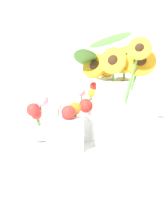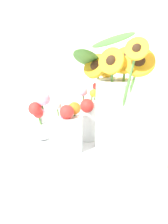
{
  "view_description": "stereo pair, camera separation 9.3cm",
  "coord_description": "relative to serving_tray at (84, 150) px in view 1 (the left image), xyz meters",
  "views": [
    {
      "loc": [
        0.43,
        -0.76,
        0.37
      ],
      "look_at": [
        0.02,
        0.04,
        0.13
      ],
      "focal_mm": 50.0,
      "sensor_mm": 36.0,
      "label": 1
    },
    {
      "loc": [
        0.51,
        -0.71,
        0.37
      ],
      "look_at": [
        0.02,
        0.04,
        0.13
      ],
      "focal_mm": 50.0,
      "sensor_mm": 36.0,
      "label": 2
    }
  ],
  "objects": [
    {
      "name": "mason_jar_sunflowers",
      "position": [
        0.08,
        0.04,
        0.16
      ],
      "size": [
        0.25,
        0.24,
        0.35
      ],
      "color": "silver",
      "rests_on": "serving_tray"
    },
    {
      "name": "vase_bulb_right",
      "position": [
        -0.14,
        -0.03,
        0.08
      ],
      "size": [
        0.07,
        0.08,
        0.16
      ],
      "color": "white",
      "rests_on": "serving_tray"
    },
    {
      "name": "serving_tray",
      "position": [
        0.0,
        0.0,
        0.0
      ],
      "size": [
        0.51,
        0.51,
        0.02
      ],
      "color": "silver",
      "rests_on": "ground_plane"
    },
    {
      "name": "vase_small_back",
      "position": [
        -0.03,
        0.06,
        0.09
      ],
      "size": [
        0.09,
        0.09,
        0.19
      ],
      "color": "white",
      "rests_on": "serving_tray"
    },
    {
      "name": "vase_small_center",
      "position": [
        -0.02,
        -0.05,
        0.08
      ],
      "size": [
        0.1,
        0.09,
        0.15
      ],
      "color": "white",
      "rests_on": "serving_tray"
    },
    {
      "name": "ground_plane",
      "position": [
        -0.02,
        -0.04,
        -0.01
      ],
      "size": [
        6.0,
        6.0,
        0.0
      ],
      "primitive_type": "plane",
      "color": "white"
    }
  ]
}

